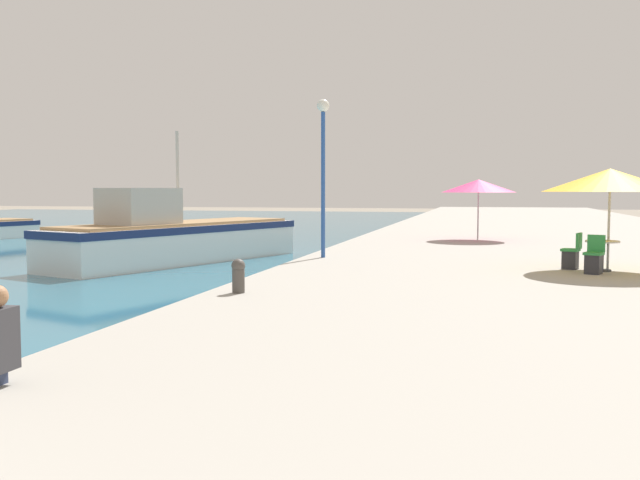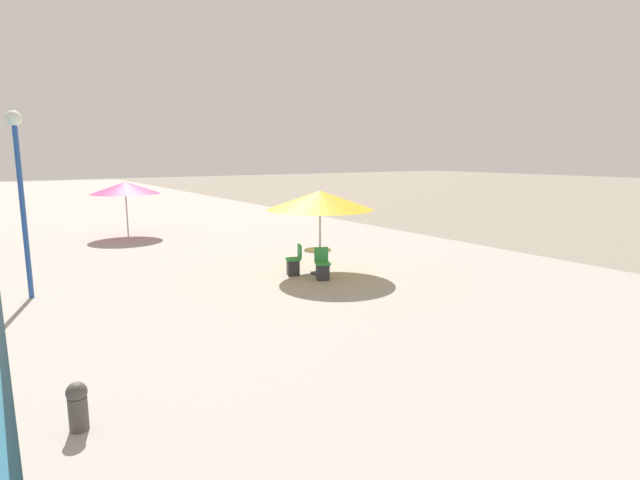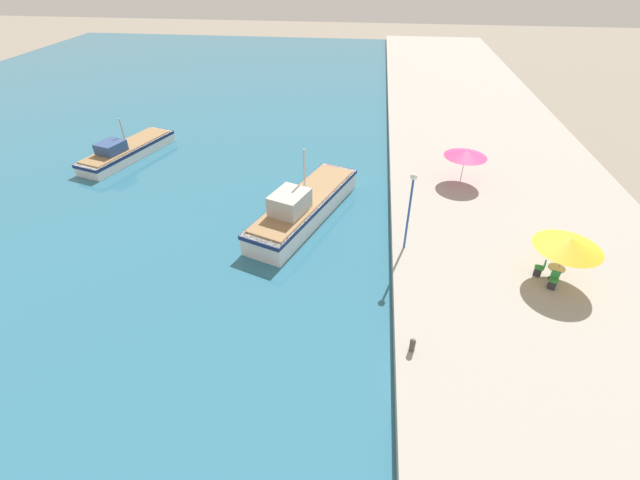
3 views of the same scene
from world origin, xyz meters
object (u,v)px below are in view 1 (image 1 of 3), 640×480
cafe_chair_right (594,260)px  mooring_bollard (238,275)px  cafe_umbrella_pink (610,180)px  cafe_umbrella_white (479,186)px  lamppost (323,151)px  fishing_boat_near (175,237)px  cafe_chair_left (571,256)px  cafe_table (602,249)px

cafe_chair_right → mooring_bollard: size_ratio=1.39×
cafe_umbrella_pink → cafe_umbrella_white: 10.80m
lamppost → fishing_boat_near: bearing=152.0°
cafe_chair_right → lamppost: bearing=3.1°
cafe_chair_left → lamppost: 7.41m
fishing_boat_near → cafe_chair_left: fishing_boat_near is taller
fishing_boat_near → lamppost: (6.17, -3.28, 2.80)m
cafe_chair_right → cafe_chair_left: bearing=-43.9°
cafe_umbrella_pink → lamppost: bearing=166.9°
mooring_bollard → fishing_boat_near: bearing=120.3°
cafe_chair_left → lamppost: bearing=97.1°
lamppost → cafe_chair_right: bearing=-19.5°
cafe_chair_left → mooring_bollard: size_ratio=1.39×
cafe_table → lamppost: bearing=165.9°
fishing_boat_near → mooring_bollard: (6.21, -10.61, 0.06)m
cafe_umbrella_white → cafe_chair_left: bearing=-76.7°
cafe_umbrella_pink → cafe_table: size_ratio=3.98×
lamppost → mooring_bollard: bearing=-89.7°
cafe_umbrella_white → cafe_table: (3.08, -10.40, -1.59)m
cafe_chair_right → lamppost: (-7.09, 2.51, 2.77)m
cafe_table → cafe_umbrella_white: bearing=106.5°
cafe_table → cafe_chair_left: (-0.68, 0.25, -0.21)m
cafe_umbrella_pink → mooring_bollard: size_ratio=4.87×
cafe_umbrella_white → mooring_bollard: 16.53m
cafe_umbrella_white → cafe_chair_left: size_ratio=3.19×
cafe_chair_right → mooring_bollard: bearing=57.0°
cafe_umbrella_pink → cafe_table: 1.68m
fishing_boat_near → mooring_bollard: fishing_boat_near is taller
cafe_umbrella_pink → mooring_bollard: cafe_umbrella_pink is taller
mooring_bollard → lamppost: size_ratio=0.14×
cafe_chair_left → mooring_bollard: 8.78m
cafe_umbrella_white → mooring_bollard: cafe_umbrella_white is taller
cafe_umbrella_pink → cafe_umbrella_white: bearing=107.4°
cafe_umbrella_pink → cafe_umbrella_white: (-3.23, 10.30, -0.08)m
cafe_chair_right → cafe_umbrella_white: bearing=-53.1°
cafe_chair_left → cafe_table: bearing=-90.0°
cafe_umbrella_white → lamppost: 9.61m
cafe_umbrella_pink → lamppost: size_ratio=0.70×
cafe_chair_right → lamppost: size_ratio=0.20×
cafe_table → mooring_bollard: (-7.33, -5.48, -0.18)m
fishing_boat_near → cafe_table: fishing_boat_near is taller
cafe_chair_left → cafe_chair_right: same height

